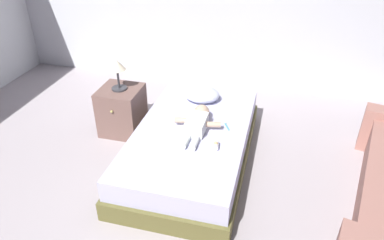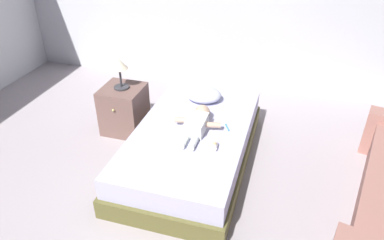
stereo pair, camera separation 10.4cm
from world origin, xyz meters
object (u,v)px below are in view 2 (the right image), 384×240
object	(u,v)px
baby	(197,123)
bed	(192,145)
nightstand	(124,109)
baby_bottle	(214,146)
lamp	(119,67)
pillow	(203,94)
toothbrush	(227,126)

from	to	relation	value
baby	bed	bearing A→B (deg)	-161.71
nightstand	baby_bottle	xyz separation A→B (m)	(1.22, -0.62, 0.16)
lamp	baby_bottle	size ratio (longest dim) A/B	3.69
lamp	baby_bottle	xyz separation A→B (m)	(1.22, -0.62, -0.37)
lamp	baby	bearing A→B (deg)	-18.93
baby_bottle	baby	bearing A→B (deg)	130.72
baby	baby_bottle	bearing A→B (deg)	-49.28
nightstand	lamp	size ratio (longest dim) A/B	1.56
lamp	baby_bottle	bearing A→B (deg)	-26.81
pillow	baby	xyz separation A→B (m)	(0.10, -0.58, -0.01)
bed	baby_bottle	xyz separation A→B (m)	(0.29, -0.26, 0.24)
baby	nightstand	size ratio (longest dim) A/B	1.19
pillow	lamp	bearing A→B (deg)	-164.66
pillow	lamp	world-z (taller)	lamp
baby	toothbrush	size ratio (longest dim) A/B	4.94
baby	lamp	size ratio (longest dim) A/B	1.85
nightstand	baby_bottle	size ratio (longest dim) A/B	5.77
baby_bottle	lamp	bearing A→B (deg)	153.19
baby	lamp	xyz separation A→B (m)	(-0.98, 0.34, 0.34)
bed	toothbrush	world-z (taller)	toothbrush
pillow	baby_bottle	xyz separation A→B (m)	(0.34, -0.86, -0.05)
nightstand	lamp	xyz separation A→B (m)	(-0.00, 0.00, 0.53)
baby	baby_bottle	distance (m)	0.37
pillow	bed	bearing A→B (deg)	-85.69
baby	lamp	distance (m)	1.09
bed	lamp	xyz separation A→B (m)	(-0.93, 0.35, 0.61)
pillow	baby_bottle	world-z (taller)	pillow
pillow	nightstand	world-z (taller)	pillow
bed	toothbrush	size ratio (longest dim) A/B	15.46
bed	pillow	world-z (taller)	pillow
pillow	baby_bottle	bearing A→B (deg)	-68.53
pillow	toothbrush	size ratio (longest dim) A/B	3.07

